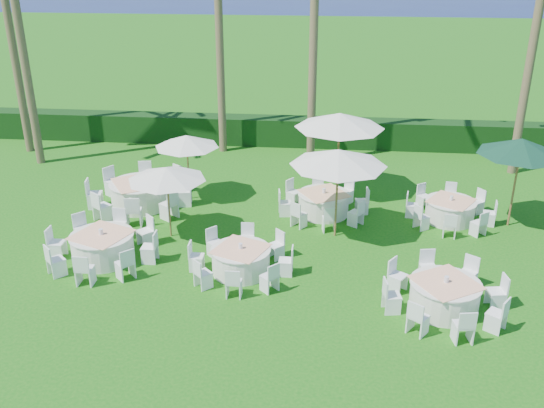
{
  "coord_description": "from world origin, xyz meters",
  "views": [
    {
      "loc": [
        1.27,
        -13.45,
        8.38
      ],
      "look_at": [
        -0.32,
        2.51,
        1.3
      ],
      "focal_mm": 40.0,
      "sensor_mm": 36.0,
      "label": 1
    }
  ],
  "objects_px": {
    "banquet_table_b": "(241,260)",
    "banquet_table_d": "(140,194)",
    "banquet_table_c": "(444,295)",
    "umbrella_green": "(521,147)",
    "umbrella_c": "(187,141)",
    "banquet_table_e": "(324,203)",
    "umbrella_b": "(338,157)",
    "umbrella_a": "(167,174)",
    "banquet_table_f": "(450,210)",
    "banquet_table_a": "(103,246)",
    "umbrella_d": "(340,120)"
  },
  "relations": [
    {
      "from": "banquet_table_f",
      "to": "umbrella_b",
      "type": "distance_m",
      "value": 4.49
    },
    {
      "from": "banquet_table_e",
      "to": "umbrella_d",
      "type": "relative_size",
      "value": 0.96
    },
    {
      "from": "banquet_table_b",
      "to": "umbrella_green",
      "type": "bearing_deg",
      "value": 25.08
    },
    {
      "from": "umbrella_c",
      "to": "umbrella_d",
      "type": "bearing_deg",
      "value": 10.58
    },
    {
      "from": "umbrella_d",
      "to": "banquet_table_e",
      "type": "bearing_deg",
      "value": -103.55
    },
    {
      "from": "umbrella_a",
      "to": "banquet_table_e",
      "type": "bearing_deg",
      "value": 24.31
    },
    {
      "from": "banquet_table_d",
      "to": "umbrella_d",
      "type": "relative_size",
      "value": 1.13
    },
    {
      "from": "banquet_table_a",
      "to": "banquet_table_f",
      "type": "height_order",
      "value": "banquet_table_a"
    },
    {
      "from": "umbrella_d",
      "to": "banquet_table_b",
      "type": "bearing_deg",
      "value": -113.95
    },
    {
      "from": "banquet_table_f",
      "to": "umbrella_green",
      "type": "distance_m",
      "value": 2.89
    },
    {
      "from": "banquet_table_d",
      "to": "umbrella_c",
      "type": "xyz_separation_m",
      "value": [
        1.52,
        0.8,
        1.64
      ]
    },
    {
      "from": "banquet_table_d",
      "to": "umbrella_a",
      "type": "relative_size",
      "value": 1.5
    },
    {
      "from": "banquet_table_d",
      "to": "banquet_table_e",
      "type": "bearing_deg",
      "value": -0.23
    },
    {
      "from": "banquet_table_b",
      "to": "banquet_table_f",
      "type": "relative_size",
      "value": 1.01
    },
    {
      "from": "banquet_table_c",
      "to": "banquet_table_e",
      "type": "height_order",
      "value": "banquet_table_c"
    },
    {
      "from": "banquet_table_d",
      "to": "banquet_table_f",
      "type": "distance_m",
      "value": 10.24
    },
    {
      "from": "banquet_table_b",
      "to": "banquet_table_c",
      "type": "bearing_deg",
      "value": -13.99
    },
    {
      "from": "banquet_table_c",
      "to": "umbrella_b",
      "type": "relative_size",
      "value": 1.06
    },
    {
      "from": "banquet_table_e",
      "to": "banquet_table_f",
      "type": "bearing_deg",
      "value": -1.54
    },
    {
      "from": "banquet_table_d",
      "to": "banquet_table_f",
      "type": "bearing_deg",
      "value": -0.75
    },
    {
      "from": "umbrella_a",
      "to": "umbrella_b",
      "type": "bearing_deg",
      "value": 5.97
    },
    {
      "from": "banquet_table_a",
      "to": "banquet_table_b",
      "type": "height_order",
      "value": "banquet_table_a"
    },
    {
      "from": "banquet_table_c",
      "to": "umbrella_d",
      "type": "height_order",
      "value": "umbrella_d"
    },
    {
      "from": "umbrella_green",
      "to": "umbrella_d",
      "type": "bearing_deg",
      "value": 159.25
    },
    {
      "from": "umbrella_c",
      "to": "banquet_table_f",
      "type": "bearing_deg",
      "value": -6.14
    },
    {
      "from": "banquet_table_e",
      "to": "umbrella_c",
      "type": "height_order",
      "value": "umbrella_c"
    },
    {
      "from": "umbrella_c",
      "to": "umbrella_green",
      "type": "relative_size",
      "value": 0.8
    },
    {
      "from": "banquet_table_b",
      "to": "banquet_table_c",
      "type": "relative_size",
      "value": 0.93
    },
    {
      "from": "banquet_table_c",
      "to": "umbrella_c",
      "type": "relative_size",
      "value": 1.31
    },
    {
      "from": "umbrella_a",
      "to": "umbrella_b",
      "type": "xyz_separation_m",
      "value": [
        4.99,
        0.52,
        0.49
      ]
    },
    {
      "from": "banquet_table_d",
      "to": "banquet_table_f",
      "type": "height_order",
      "value": "banquet_table_d"
    },
    {
      "from": "umbrella_b",
      "to": "umbrella_c",
      "type": "xyz_separation_m",
      "value": [
        -5.06,
        2.39,
        -0.43
      ]
    },
    {
      "from": "banquet_table_a",
      "to": "umbrella_green",
      "type": "xyz_separation_m",
      "value": [
        11.99,
        3.43,
        2.2
      ]
    },
    {
      "from": "banquet_table_a",
      "to": "banquet_table_f",
      "type": "distance_m",
      "value": 10.8
    },
    {
      "from": "banquet_table_b",
      "to": "umbrella_c",
      "type": "xyz_separation_m",
      "value": [
        -2.52,
        4.85,
        1.72
      ]
    },
    {
      "from": "banquet_table_b",
      "to": "umbrella_d",
      "type": "relative_size",
      "value": 0.92
    },
    {
      "from": "banquet_table_b",
      "to": "banquet_table_d",
      "type": "xyz_separation_m",
      "value": [
        -4.04,
        4.05,
        0.08
      ]
    },
    {
      "from": "banquet_table_a",
      "to": "banquet_table_b",
      "type": "distance_m",
      "value": 3.99
    },
    {
      "from": "banquet_table_c",
      "to": "umbrella_green",
      "type": "xyz_separation_m",
      "value": [
        2.81,
        5.05,
        2.22
      ]
    },
    {
      "from": "banquet_table_b",
      "to": "umbrella_b",
      "type": "xyz_separation_m",
      "value": [
        2.54,
        2.47,
        2.16
      ]
    },
    {
      "from": "banquet_table_f",
      "to": "umbrella_c",
      "type": "height_order",
      "value": "umbrella_c"
    },
    {
      "from": "banquet_table_e",
      "to": "umbrella_b",
      "type": "distance_m",
      "value": 2.68
    },
    {
      "from": "banquet_table_d",
      "to": "umbrella_a",
      "type": "height_order",
      "value": "umbrella_a"
    },
    {
      "from": "banquet_table_b",
      "to": "umbrella_b",
      "type": "height_order",
      "value": "umbrella_b"
    },
    {
      "from": "umbrella_a",
      "to": "umbrella_d",
      "type": "distance_m",
      "value": 6.38
    },
    {
      "from": "umbrella_a",
      "to": "umbrella_d",
      "type": "relative_size",
      "value": 0.76
    },
    {
      "from": "umbrella_b",
      "to": "umbrella_d",
      "type": "height_order",
      "value": "umbrella_d"
    },
    {
      "from": "umbrella_c",
      "to": "umbrella_d",
      "type": "height_order",
      "value": "umbrella_d"
    },
    {
      "from": "banquet_table_f",
      "to": "umbrella_c",
      "type": "distance_m",
      "value": 8.94
    },
    {
      "from": "banquet_table_f",
      "to": "umbrella_d",
      "type": "bearing_deg",
      "value": 152.42
    }
  ]
}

